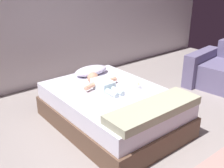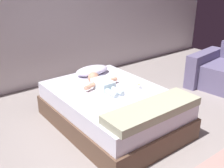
# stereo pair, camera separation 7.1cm
# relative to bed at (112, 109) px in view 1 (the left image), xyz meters

# --- Properties ---
(ground_plane) EXTENTS (8.00, 8.00, 0.00)m
(ground_plane) POSITION_rel_bed_xyz_m (0.05, -1.14, -0.23)
(ground_plane) COLOR gray
(wall_behind_bed) EXTENTS (8.00, 0.12, 2.74)m
(wall_behind_bed) POSITION_rel_bed_xyz_m (0.05, 1.86, 1.14)
(wall_behind_bed) COLOR silver
(wall_behind_bed) RESTS_ON ground_plane
(bed) EXTENTS (1.26, 1.77, 0.47)m
(bed) POSITION_rel_bed_xyz_m (0.00, 0.00, 0.00)
(bed) COLOR brown
(bed) RESTS_ON ground_plane
(pillow) EXTENTS (0.51, 0.28, 0.12)m
(pillow) POSITION_rel_bed_xyz_m (0.14, 0.66, 0.30)
(pillow) COLOR silver
(pillow) RESTS_ON bed
(baby) EXTENTS (0.50, 0.63, 0.15)m
(baby) POSITION_rel_bed_xyz_m (-0.03, 0.18, 0.30)
(baby) COLOR white
(baby) RESTS_ON bed
(toothbrush) EXTENTS (0.06, 0.12, 0.02)m
(toothbrush) POSITION_rel_bed_xyz_m (0.19, 0.34, 0.25)
(toothbrush) COLOR #318BDB
(toothbrush) RESTS_ON bed
(blanket) EXTENTS (1.14, 0.36, 0.09)m
(blanket) POSITION_rel_bed_xyz_m (0.00, -0.71, 0.28)
(blanket) COLOR #A3A288
(blanket) RESTS_ON bed
(baby_bottle) EXTENTS (0.07, 0.10, 0.07)m
(baby_bottle) POSITION_rel_bed_xyz_m (0.34, -0.12, 0.27)
(baby_bottle) COLOR white
(baby_bottle) RESTS_ON bed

